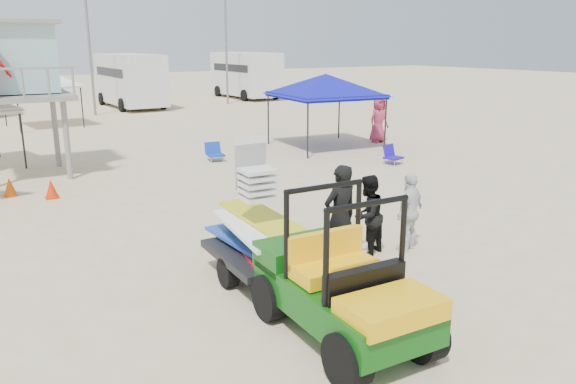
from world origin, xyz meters
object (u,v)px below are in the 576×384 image
surf_trailer (257,231)px  lifeguard_tower (12,64)px  utility_cart (343,275)px  man_left (340,217)px  canopy_blue (326,78)px

surf_trailer → lifeguard_tower: 11.07m
utility_cart → lifeguard_tower: size_ratio=0.61×
utility_cart → man_left: (1.52, 2.04, 0.00)m
canopy_blue → surf_trailer: bearing=-131.2°
lifeguard_tower → surf_trailer: bearing=-78.5°
surf_trailer → lifeguard_tower: (-2.14, 10.58, 2.45)m
utility_cart → lifeguard_tower: 13.31m
utility_cart → canopy_blue: size_ratio=0.73×
utility_cart → man_left: size_ratio=1.45×
surf_trailer → man_left: 1.55m
man_left → canopy_blue: 12.19m
canopy_blue → man_left: bearing=-124.9°
utility_cart → surf_trailer: 2.34m
surf_trailer → lifeguard_tower: size_ratio=0.56×
utility_cart → lifeguard_tower: lifeguard_tower is taller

